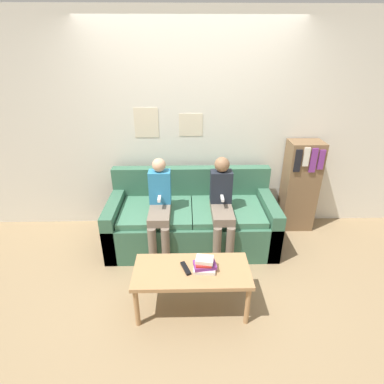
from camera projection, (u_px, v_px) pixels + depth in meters
The scene contains 9 objects.
ground_plane at pixel (193, 270), 3.26m from camera, with size 10.00×10.00×0.00m, color #937A56.
wall_back at pixel (191, 128), 3.66m from camera, with size 8.00×0.06×2.60m.
couch at pixel (192, 221), 3.63m from camera, with size 1.95×0.87×0.85m.
coffee_table at pixel (192, 274), 2.64m from camera, with size 1.02×0.47×0.43m.
person_left at pixel (160, 205), 3.29m from camera, with size 0.24×0.59×1.11m.
person_right at pixel (222, 204), 3.30m from camera, with size 0.24×0.59×1.12m.
tv_remote at pixel (186, 268), 2.62m from camera, with size 0.10×0.17×0.02m.
book_stack at pixel (204, 265), 2.60m from camera, with size 0.21×0.17×0.12m.
bookshelf at pixel (300, 186), 3.82m from camera, with size 0.41×0.32×1.17m.
Camera 1 is at (-0.07, -2.56, 2.18)m, focal length 28.00 mm.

